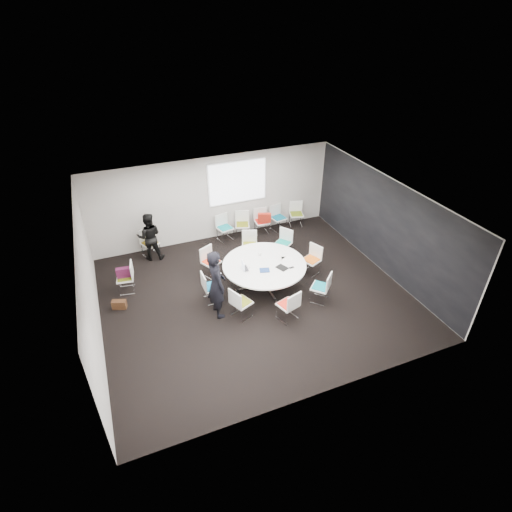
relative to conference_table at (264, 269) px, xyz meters
name	(u,v)px	position (x,y,z in m)	size (l,w,h in m)	color
room_shell	(258,252)	(-0.32, -0.33, 0.85)	(8.08, 7.08, 2.88)	black
conference_table	(264,269)	(0.00, 0.00, 0.00)	(2.30, 2.30, 0.73)	silver
projection_screen	(238,182)	(0.38, 3.13, 1.30)	(1.90, 0.03, 1.35)	white
chair_ring_a	(311,265)	(1.52, 0.06, -0.27)	(0.59, 0.60, 0.88)	silver
chair_ring_b	(283,248)	(1.15, 1.21, -0.27)	(0.63, 0.63, 0.88)	silver
chair_ring_c	(250,250)	(0.15, 1.49, -0.27)	(0.59, 0.58, 0.88)	silver
chair_ring_d	(211,267)	(-1.22, 1.06, -0.27)	(0.61, 0.61, 0.88)	silver
chair_ring_e	(212,292)	(-1.55, -0.08, -0.27)	(0.45, 0.47, 0.88)	silver
chair_ring_f	(241,308)	(-1.05, -0.99, -0.27)	(0.59, 0.60, 0.88)	silver
chair_ring_g	(288,310)	(0.01, -1.51, -0.27)	(0.57, 0.57, 0.88)	silver
chair_ring_h	(320,292)	(1.12, -1.18, -0.27)	(0.64, 0.64, 0.88)	silver
chair_back_a	(225,232)	(-0.22, 2.83, -0.27)	(0.55, 0.55, 0.88)	silver
chair_back_b	(242,229)	(0.40, 2.82, -0.27)	(0.58, 0.57, 0.88)	silver
chair_back_c	(262,226)	(1.10, 2.79, -0.27)	(0.49, 0.48, 0.88)	silver
chair_back_d	(278,222)	(1.74, 2.82, -0.27)	(0.54, 0.53, 0.88)	silver
chair_back_e	(296,219)	(2.44, 2.83, -0.27)	(0.57, 0.56, 0.88)	silver
chair_spare_left	(127,283)	(-3.60, 1.19, -0.27)	(0.52, 0.52, 0.88)	silver
chair_person_back	(151,248)	(-2.69, 2.79, -0.27)	(0.60, 0.60, 0.88)	silver
person_main	(216,284)	(-1.56, -0.65, 0.39)	(0.68, 0.45, 1.88)	black
person_back	(149,237)	(-2.68, 2.62, 0.22)	(0.74, 0.58, 1.53)	black
laptop	(247,268)	(-0.52, -0.03, 0.19)	(0.30, 0.19, 0.02)	#333338
laptop_lid	(243,265)	(-0.63, -0.03, 0.31)	(0.30, 0.02, 0.22)	silver
notebook_black	(282,268)	(0.37, -0.36, 0.19)	(0.22, 0.30, 0.02)	black
tablet_folio	(265,270)	(-0.12, -0.30, 0.19)	(0.26, 0.20, 0.03)	navy
papers_right	(280,257)	(0.55, 0.13, 0.18)	(0.30, 0.21, 0.00)	silver
papers_front	(287,259)	(0.68, 0.00, 0.18)	(0.30, 0.21, 0.00)	white
cup	(260,254)	(0.04, 0.44, 0.23)	(0.08, 0.08, 0.09)	white
phone	(291,268)	(0.61, -0.44, 0.19)	(0.14, 0.07, 0.01)	black
maroon_bag	(124,272)	(-3.62, 1.20, 0.07)	(0.40, 0.14, 0.28)	#4C1434
brown_bag	(119,305)	(-3.91, 0.51, -0.43)	(0.36, 0.16, 0.24)	#3C2313
red_jacket	(264,218)	(1.10, 2.56, 0.15)	(0.44, 0.10, 0.35)	#B02415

